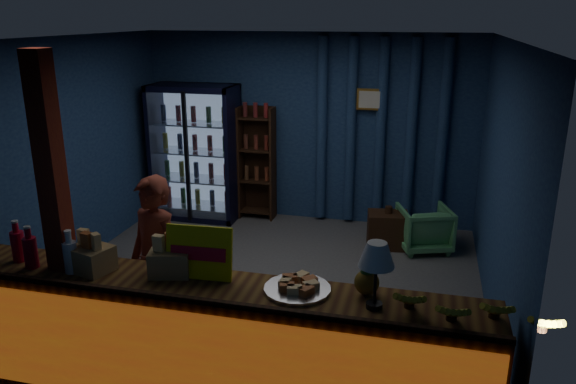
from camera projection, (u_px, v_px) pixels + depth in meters
name	position (u px, v px, depth m)	size (l,w,h in m)	color
ground	(265.00, 284.00, 6.13)	(4.60, 4.60, 0.00)	#515154
room_walls	(263.00, 144.00, 5.66)	(4.60, 4.60, 4.60)	navy
counter	(193.00, 340.00, 4.23)	(4.40, 0.57, 0.99)	brown
support_post	(58.00, 225.00, 4.23)	(0.16, 0.16, 2.60)	maroon
beverage_cooler	(197.00, 153.00, 7.98)	(1.20, 0.62, 1.90)	black
bottle_shelf	(258.00, 163.00, 7.96)	(0.50, 0.28, 1.60)	#361D11
curtain_folds	(381.00, 133.00, 7.49)	(1.74, 0.14, 2.50)	navy
framed_picture	(370.00, 99.00, 7.34)	(0.36, 0.04, 0.28)	#C08B30
shopkeeper	(156.00, 263.00, 4.82)	(0.56, 0.37, 1.55)	maroon
green_chair	(424.00, 228.00, 6.97)	(0.60, 0.61, 0.56)	#55AA67
side_table	(388.00, 230.00, 7.06)	(0.55, 0.44, 0.54)	#361D11
yellow_sign	(199.00, 253.00, 4.11)	(0.51, 0.13, 0.40)	#D6D40B
soda_bottles	(44.00, 250.00, 4.32)	(0.63, 0.18, 0.34)	red
snack_box_left	(171.00, 260.00, 4.20)	(0.35, 0.31, 0.32)	#A4814F
snack_box_centre	(91.00, 257.00, 4.25)	(0.36, 0.32, 0.32)	#A4814F
pastry_tray	(297.00, 287.00, 3.97)	(0.48, 0.48, 0.08)	silver
banana_bunches	(474.00, 310.00, 3.55)	(1.04, 0.30, 0.17)	yellow
table_lamp	(377.00, 257.00, 3.63)	(0.24, 0.24, 0.47)	black
pineapple	(367.00, 279.00, 3.88)	(0.17, 0.17, 0.30)	#98671B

